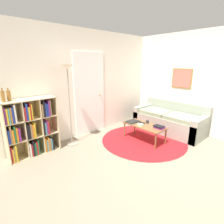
# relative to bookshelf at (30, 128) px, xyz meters

# --- Properties ---
(ground_plane) EXTENTS (14.00, 14.00, 0.00)m
(ground_plane) POSITION_rel_bookshelf_xyz_m (1.51, -2.35, -0.56)
(ground_plane) COLOR gray
(wall_back) EXTENTS (7.30, 0.11, 2.60)m
(wall_back) POSITION_rel_bookshelf_xyz_m (1.52, 0.22, 0.73)
(wall_back) COLOR silver
(wall_back) RESTS_ON ground_plane
(wall_right) EXTENTS (0.08, 5.55, 2.60)m
(wall_right) POSITION_rel_bookshelf_xyz_m (3.69, -1.08, 0.74)
(wall_right) COLOR silver
(wall_right) RESTS_ON ground_plane
(rug) EXTENTS (2.02, 2.02, 0.01)m
(rug) POSITION_rel_bookshelf_xyz_m (2.22, -1.11, -0.56)
(rug) COLOR #B2191E
(rug) RESTS_ON ground_plane
(bookshelf) EXTENTS (0.98, 0.34, 1.16)m
(bookshelf) POSITION_rel_bookshelf_xyz_m (0.00, 0.00, 0.00)
(bookshelf) COLOR beige
(bookshelf) RESTS_ON ground_plane
(floor_lamp) EXTENTS (0.30, 0.30, 1.79)m
(floor_lamp) POSITION_rel_bookshelf_xyz_m (0.83, -0.11, 0.93)
(floor_lamp) COLOR gray
(floor_lamp) RESTS_ON ground_plane
(couch) EXTENTS (0.85, 1.84, 0.78)m
(couch) POSITION_rel_bookshelf_xyz_m (3.28, -1.18, -0.28)
(couch) COLOR gray
(couch) RESTS_ON ground_plane
(coffee_table) EXTENTS (0.47, 1.00, 0.40)m
(coffee_table) POSITION_rel_bookshelf_xyz_m (2.22, -1.11, -0.21)
(coffee_table) COLOR brown
(coffee_table) RESTS_ON ground_plane
(laptop) EXTENTS (0.33, 0.24, 0.02)m
(laptop) POSITION_rel_bookshelf_xyz_m (2.18, -0.78, -0.16)
(laptop) COLOR black
(laptop) RESTS_ON coffee_table
(bowl) EXTENTS (0.14, 0.14, 0.04)m
(bowl) POSITION_rel_bookshelf_xyz_m (2.11, -1.08, -0.15)
(bowl) COLOR #9ED193
(bowl) RESTS_ON coffee_table
(book_stack_on_table) EXTENTS (0.17, 0.23, 0.06)m
(book_stack_on_table) POSITION_rel_bookshelf_xyz_m (2.28, -1.47, -0.14)
(book_stack_on_table) COLOR #7F287A
(book_stack_on_table) RESTS_ON coffee_table
(cup) EXTENTS (0.07, 0.07, 0.07)m
(cup) POSITION_rel_bookshelf_xyz_m (2.37, -1.08, -0.13)
(cup) COLOR #28282D
(cup) RESTS_ON coffee_table
(remote) EXTENTS (0.06, 0.16, 0.02)m
(remote) POSITION_rel_bookshelf_xyz_m (2.28, -1.00, -0.16)
(remote) COLOR black
(remote) RESTS_ON coffee_table
(bottle_left) EXTENTS (0.06, 0.06, 0.25)m
(bottle_left) POSITION_rel_bookshelf_xyz_m (-0.38, -0.02, 0.70)
(bottle_left) COLOR olive
(bottle_left) RESTS_ON bookshelf
(bottle_middle) EXTENTS (0.07, 0.07, 0.23)m
(bottle_middle) POSITION_rel_bookshelf_xyz_m (-0.28, 0.03, 0.69)
(bottle_middle) COLOR olive
(bottle_middle) RESTS_ON bookshelf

